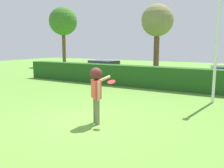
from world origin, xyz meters
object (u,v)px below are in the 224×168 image
at_px(person, 96,87).
at_px(willow_tree, 157,22).
at_px(lamppost, 218,26).
at_px(parked_car_black, 104,67).
at_px(maple_tree, 63,22).
at_px(frisbee, 111,82).

distance_m(person, willow_tree, 12.13).
xyz_separation_m(person, lamppost, (2.85, 4.92, 2.09)).
bearing_deg(person, parked_car_black, 120.81).
distance_m(person, maple_tree, 22.64).
bearing_deg(maple_tree, parked_car_black, -31.47).
xyz_separation_m(frisbee, willow_tree, (-2.57, 11.35, 2.88)).
height_order(lamppost, maple_tree, maple_tree).
relative_size(frisbee, lamppost, 0.04).
height_order(lamppost, willow_tree, lamppost).
xyz_separation_m(lamppost, parked_car_black, (-9.13, 5.61, -2.60)).
bearing_deg(willow_tree, person, -79.48).
height_order(person, frisbee, person).
height_order(frisbee, maple_tree, maple_tree).
xyz_separation_m(person, maple_tree, (-15.39, 16.10, 4.03)).
bearing_deg(frisbee, lamppost, 62.84).
xyz_separation_m(maple_tree, willow_tree, (13.25, -4.56, -0.99)).
height_order(frisbee, willow_tree, willow_tree).
distance_m(person, parked_car_black, 12.27).
bearing_deg(parked_car_black, lamppost, -31.58).
bearing_deg(parked_car_black, willow_tree, 13.83).
xyz_separation_m(frisbee, maple_tree, (-15.82, 15.91, 3.87)).
relative_size(lamppost, parked_car_black, 1.34).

